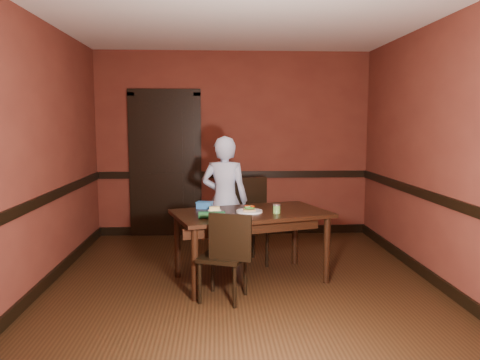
{
  "coord_description": "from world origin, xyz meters",
  "views": [
    {
      "loc": [
        -0.26,
        -4.66,
        1.67
      ],
      "look_at": [
        0.0,
        0.35,
        1.05
      ],
      "focal_mm": 35.0,
      "sensor_mm": 36.0,
      "label": 1
    }
  ],
  "objects": [
    {
      "name": "sauce_jar",
      "position": [
        0.36,
        0.06,
        0.79
      ],
      "size": [
        0.08,
        0.08,
        0.09
      ],
      "rotation": [
        0.0,
        0.0,
        -0.12
      ],
      "color": "#5B9441",
      "rests_on": "dining_table"
    },
    {
      "name": "baseboard_right",
      "position": [
        1.99,
        0.0,
        0.06
      ],
      "size": [
        0.03,
        4.5,
        0.12
      ],
      "primitive_type": "cube",
      "color": "black",
      "rests_on": "ground"
    },
    {
      "name": "ceiling",
      "position": [
        0.0,
        0.0,
        2.7
      ],
      "size": [
        4.0,
        4.5,
        0.01
      ],
      "primitive_type": "cube",
      "color": "silver",
      "rests_on": "ground"
    },
    {
      "name": "chair_far",
      "position": [
        0.07,
        0.73,
        0.5
      ],
      "size": [
        0.59,
        0.59,
        1.01
      ],
      "primitive_type": null,
      "rotation": [
        0.0,
        0.0,
        0.31
      ],
      "color": "black",
      "rests_on": "floor"
    },
    {
      "name": "door",
      "position": [
        -1.0,
        2.22,
        1.09
      ],
      "size": [
        1.05,
        0.07,
        2.2
      ],
      "color": "black",
      "rests_on": "ground"
    },
    {
      "name": "chair_near",
      "position": [
        -0.2,
        -0.38,
        0.43
      ],
      "size": [
        0.51,
        0.51,
        0.86
      ],
      "primitive_type": null,
      "rotation": [
        0.0,
        0.0,
        2.79
      ],
      "color": "black",
      "rests_on": "floor"
    },
    {
      "name": "baseboard_back",
      "position": [
        0.0,
        2.23,
        0.06
      ],
      "size": [
        4.0,
        0.03,
        0.12
      ],
      "primitive_type": "cube",
      "color": "black",
      "rests_on": "ground"
    },
    {
      "name": "wall_left",
      "position": [
        -2.0,
        0.0,
        1.35
      ],
      "size": [
        0.02,
        4.5,
        2.7
      ],
      "primitive_type": "cube",
      "color": "#5F271C",
      "rests_on": "ground"
    },
    {
      "name": "wall_right",
      "position": [
        2.0,
        0.0,
        1.35
      ],
      "size": [
        0.02,
        4.5,
        2.7
      ],
      "primitive_type": "cube",
      "color": "#5F271C",
      "rests_on": "ground"
    },
    {
      "name": "food_tub",
      "position": [
        -0.38,
        0.37,
        0.78
      ],
      "size": [
        0.2,
        0.16,
        0.07
      ],
      "rotation": [
        0.0,
        0.0,
        -0.24
      ],
      "color": "#2A6DBC",
      "rests_on": "dining_table"
    },
    {
      "name": "cheese_saucer",
      "position": [
        -0.28,
        0.22,
        0.76
      ],
      "size": [
        0.15,
        0.15,
        0.05
      ],
      "rotation": [
        0.0,
        0.0,
        -0.36
      ],
      "color": "white",
      "rests_on": "dining_table"
    },
    {
      "name": "dado_left",
      "position": [
        -1.99,
        0.0,
        0.9
      ],
      "size": [
        0.03,
        4.5,
        0.1
      ],
      "primitive_type": "cube",
      "color": "black",
      "rests_on": "ground"
    },
    {
      "name": "dado_back",
      "position": [
        0.0,
        2.23,
        0.9
      ],
      "size": [
        4.0,
        0.03,
        0.1
      ],
      "primitive_type": "cube",
      "color": "black",
      "rests_on": "ground"
    },
    {
      "name": "baseboard_left",
      "position": [
        -1.99,
        0.0,
        0.06
      ],
      "size": [
        0.03,
        4.5,
        0.12
      ],
      "primitive_type": "cube",
      "color": "black",
      "rests_on": "ground"
    },
    {
      "name": "wall_back",
      "position": [
        0.0,
        2.25,
        1.35
      ],
      "size": [
        4.0,
        0.02,
        2.7
      ],
      "primitive_type": "cube",
      "color": "#5F271C",
      "rests_on": "ground"
    },
    {
      "name": "floor",
      "position": [
        0.0,
        0.0,
        0.0
      ],
      "size": [
        4.0,
        4.5,
        0.01
      ],
      "primitive_type": "cube",
      "color": "black",
      "rests_on": "ground"
    },
    {
      "name": "dining_table",
      "position": [
        0.1,
        0.16,
        0.37
      ],
      "size": [
        1.77,
        1.32,
        0.74
      ],
      "primitive_type": "cube",
      "rotation": [
        0.0,
        0.0,
        0.3
      ],
      "color": "black",
      "rests_on": "floor"
    },
    {
      "name": "person",
      "position": [
        -0.16,
        0.8,
        0.76
      ],
      "size": [
        0.62,
        0.47,
        1.51
      ],
      "primitive_type": "imported",
      "rotation": [
        0.0,
        0.0,
        2.93
      ],
      "color": "#ABBAD8",
      "rests_on": "floor"
    },
    {
      "name": "wrapped_veg",
      "position": [
        -0.3,
        -0.18,
        0.77
      ],
      "size": [
        0.26,
        0.08,
        0.07
      ],
      "primitive_type": "cylinder",
      "rotation": [
        0.0,
        1.57,
        0.04
      ],
      "color": "#0F3A1A",
      "rests_on": "dining_table"
    },
    {
      "name": "wall_front",
      "position": [
        0.0,
        -2.25,
        1.35
      ],
      "size": [
        4.0,
        0.02,
        2.7
      ],
      "primitive_type": "cube",
      "color": "#5F271C",
      "rests_on": "ground"
    },
    {
      "name": "dado_right",
      "position": [
        1.99,
        0.0,
        0.9
      ],
      "size": [
        0.03,
        4.5,
        0.1
      ],
      "primitive_type": "cube",
      "color": "black",
      "rests_on": "ground"
    },
    {
      "name": "sandwich_plate",
      "position": [
        0.09,
        0.12,
        0.76
      ],
      "size": [
        0.27,
        0.27,
        0.07
      ],
      "rotation": [
        0.0,
        0.0,
        -0.19
      ],
      "color": "white",
      "rests_on": "dining_table"
    }
  ]
}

